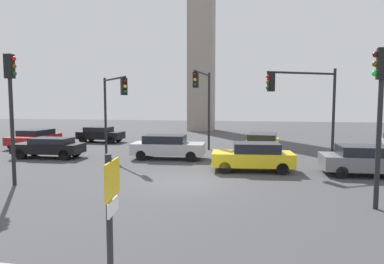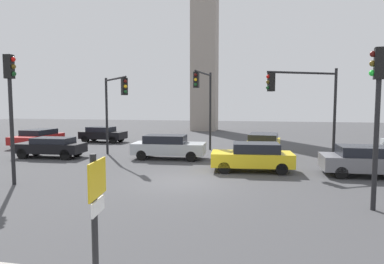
% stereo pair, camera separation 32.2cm
% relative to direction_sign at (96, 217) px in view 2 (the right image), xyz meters
% --- Properties ---
extents(ground_plane, '(100.92, 100.92, 0.00)m').
position_rel_direction_sign_xyz_m(ground_plane, '(-0.90, 9.88, -1.77)').
color(ground_plane, '#424244').
extents(direction_sign, '(0.18, 0.75, 2.60)m').
position_rel_direction_sign_xyz_m(direction_sign, '(0.00, 0.00, 0.00)').
color(direction_sign, black).
rests_on(direction_sign, ground_plane).
extents(traffic_light_0, '(0.48, 0.36, 5.27)m').
position_rel_direction_sign_xyz_m(traffic_light_0, '(6.09, 7.23, 1.90)').
color(traffic_light_0, black).
rests_on(traffic_light_0, ground_plane).
extents(traffic_light_1, '(4.06, 2.26, 5.50)m').
position_rel_direction_sign_xyz_m(traffic_light_1, '(4.82, 15.55, 2.17)').
color(traffic_light_1, black).
rests_on(traffic_light_1, ground_plane).
extents(traffic_light_2, '(0.58, 4.13, 5.71)m').
position_rel_direction_sign_xyz_m(traffic_light_2, '(-1.47, 18.52, 2.35)').
color(traffic_light_2, black).
rests_on(traffic_light_2, ground_plane).
extents(traffic_light_3, '(0.48, 0.35, 5.53)m').
position_rel_direction_sign_xyz_m(traffic_light_3, '(-7.95, 7.90, 2.07)').
color(traffic_light_3, black).
rests_on(traffic_light_3, ground_plane).
extents(traffic_light_4, '(2.82, 3.16, 5.18)m').
position_rel_direction_sign_xyz_m(traffic_light_4, '(-6.68, 15.48, 2.01)').
color(traffic_light_4, black).
rests_on(traffic_light_4, ground_plane).
extents(car_0, '(2.41, 4.82, 1.46)m').
position_rel_direction_sign_xyz_m(car_0, '(2.56, 18.28, -1.00)').
color(car_0, yellow).
rests_on(car_0, ground_plane).
extents(car_1, '(4.02, 1.94, 1.36)m').
position_rel_direction_sign_xyz_m(car_1, '(-11.46, 23.30, -1.04)').
color(car_1, black).
rests_on(car_1, ground_plane).
extents(car_2, '(4.60, 2.12, 1.49)m').
position_rel_direction_sign_xyz_m(car_2, '(-3.29, 15.76, -0.98)').
color(car_2, '#ADB2B7').
rests_on(car_2, ground_plane).
extents(car_3, '(4.62, 2.08, 1.45)m').
position_rel_direction_sign_xyz_m(car_3, '(7.60, 12.83, -1.01)').
color(car_3, slate).
rests_on(car_3, ground_plane).
extents(car_5, '(4.35, 1.94, 1.29)m').
position_rel_direction_sign_xyz_m(car_5, '(-10.76, 14.68, -1.05)').
color(car_5, black).
rests_on(car_5, ground_plane).
extents(car_7, '(4.26, 2.18, 1.47)m').
position_rel_direction_sign_xyz_m(car_7, '(2.04, 12.87, -1.00)').
color(car_7, yellow).
rests_on(car_7, ground_plane).
extents(car_8, '(2.09, 4.56, 1.36)m').
position_rel_direction_sign_xyz_m(car_8, '(-15.23, 19.53, -1.04)').
color(car_8, maroon).
rests_on(car_8, ground_plane).
extents(skyline_tower, '(3.10, 3.10, 31.96)m').
position_rel_direction_sign_xyz_m(skyline_tower, '(-4.73, 37.87, 14.21)').
color(skyline_tower, gray).
rests_on(skyline_tower, ground_plane).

